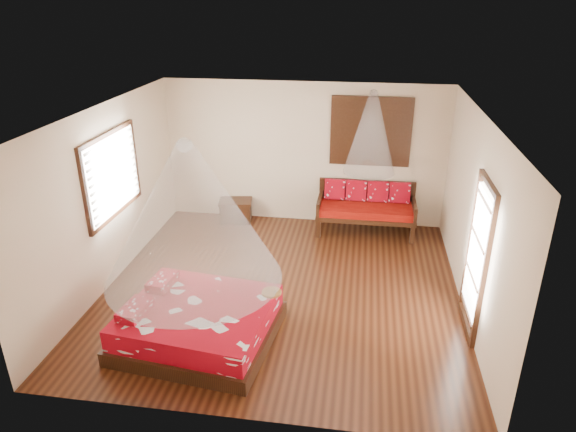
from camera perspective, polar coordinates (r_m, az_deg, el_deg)
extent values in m
cube|color=black|center=(8.23, -0.67, -8.09)|extent=(5.50, 5.50, 0.02)
cube|color=silver|center=(7.16, -0.77, 11.50)|extent=(5.50, 5.50, 0.02)
cube|color=beige|center=(8.45, -19.54, 2.03)|extent=(0.02, 5.50, 2.80)
cube|color=beige|center=(7.67, 20.09, -0.22)|extent=(0.02, 5.50, 2.80)
cube|color=beige|center=(10.16, 1.80, 6.94)|extent=(5.50, 0.02, 2.80)
cube|color=beige|center=(5.19, -5.69, -10.63)|extent=(5.50, 0.02, 2.80)
cube|color=black|center=(7.20, -9.76, -12.57)|extent=(2.15, 1.99, 0.20)
cube|color=#990414|center=(7.06, -9.90, -10.93)|extent=(2.04, 1.88, 0.30)
cube|color=#990414|center=(6.98, -16.66, -9.97)|extent=(0.34, 0.54, 0.13)
cube|color=#990414|center=(7.51, -13.76, -7.06)|extent=(0.34, 0.54, 0.13)
cube|color=black|center=(9.78, 3.40, -1.23)|extent=(0.08, 0.08, 0.42)
cube|color=black|center=(9.81, 13.66, -1.84)|extent=(0.08, 0.08, 0.42)
cube|color=black|center=(10.43, 3.77, 0.40)|extent=(0.08, 0.08, 0.42)
cube|color=black|center=(10.46, 13.39, -0.17)|extent=(0.08, 0.08, 0.42)
cube|color=black|center=(10.01, 8.62, 0.20)|extent=(1.87, 0.83, 0.08)
cube|color=#800704|center=(9.97, 8.66, 0.78)|extent=(1.81, 0.77, 0.14)
cube|color=black|center=(10.25, 8.74, 2.51)|extent=(1.87, 0.06, 0.55)
cube|color=black|center=(9.98, 3.52, 1.35)|extent=(0.06, 0.83, 0.30)
cube|color=black|center=(10.00, 13.81, 0.73)|extent=(0.06, 0.83, 0.30)
cube|color=#990414|center=(10.12, 5.23, 2.95)|extent=(0.40, 0.20, 0.41)
cube|color=#990414|center=(10.11, 7.58, 2.81)|extent=(0.40, 0.20, 0.41)
cube|color=#990414|center=(10.12, 9.94, 2.67)|extent=(0.40, 0.20, 0.41)
cube|color=#990414|center=(10.14, 12.29, 2.52)|extent=(0.40, 0.20, 0.41)
cube|color=black|center=(10.52, -5.82, 0.47)|extent=(0.67, 0.52, 0.40)
cube|color=black|center=(10.43, -5.87, 1.61)|extent=(0.71, 0.57, 0.05)
cube|color=black|center=(9.93, 9.18, 9.24)|extent=(1.52, 0.06, 1.32)
cube|color=black|center=(9.92, 9.18, 9.23)|extent=(1.35, 0.04, 1.10)
cube|color=black|center=(8.50, -18.97, 4.40)|extent=(0.08, 1.74, 1.34)
cube|color=silver|center=(8.48, -18.73, 4.39)|extent=(0.04, 1.54, 1.10)
cube|color=black|center=(7.28, 20.21, -4.62)|extent=(0.08, 1.02, 2.16)
cube|color=white|center=(7.23, 20.17, -3.91)|extent=(0.03, 0.82, 1.70)
cylinder|color=brown|center=(7.15, -1.84, -8.48)|extent=(0.28, 0.28, 0.03)
cone|color=white|center=(6.34, -10.83, 0.32)|extent=(2.24, 2.24, 1.80)
cone|color=white|center=(9.45, 9.21, 9.14)|extent=(0.94, 0.94, 1.50)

